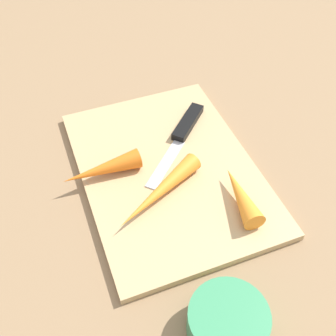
{
  "coord_description": "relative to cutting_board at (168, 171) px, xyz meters",
  "views": [
    {
      "loc": [
        -0.4,
        0.15,
        0.49
      ],
      "look_at": [
        0.0,
        0.0,
        0.01
      ],
      "focal_mm": 43.86,
      "sensor_mm": 36.0,
      "label": 1
    }
  ],
  "objects": [
    {
      "name": "carrot_medium",
      "position": [
        0.02,
        0.1,
        0.02
      ],
      "size": [
        0.04,
        0.12,
        0.03
      ],
      "primitive_type": "cone",
      "rotation": [
        0.0,
        1.57,
        1.62
      ],
      "color": "orange",
      "rests_on": "cutting_board"
    },
    {
      "name": "cutting_board",
      "position": [
        0.0,
        0.0,
        0.0
      ],
      "size": [
        0.36,
        0.26,
        0.01
      ],
      "primitive_type": "cube",
      "color": "tan",
      "rests_on": "ground_plane"
    },
    {
      "name": "knife",
      "position": [
        0.07,
        -0.06,
        0.01
      ],
      "size": [
        0.15,
        0.16,
        0.01
      ],
      "rotation": [
        0.0,
        0.0,
        2.35
      ],
      "color": "#B7B7BC",
      "rests_on": "cutting_board"
    },
    {
      "name": "carrot_longest",
      "position": [
        -0.05,
        0.03,
        0.02
      ],
      "size": [
        0.1,
        0.15,
        0.03
      ],
      "primitive_type": "cone",
      "rotation": [
        0.0,
        1.57,
        2.06
      ],
      "color": "orange",
      "rests_on": "cutting_board"
    },
    {
      "name": "ground_plane",
      "position": [
        0.0,
        0.0,
        -0.01
      ],
      "size": [
        1.4,
        1.4,
        0.0
      ],
      "primitive_type": "plane",
      "color": "#8C6D4C"
    },
    {
      "name": "small_bowl",
      "position": [
        -0.25,
        0.02,
        0.01
      ],
      "size": [
        0.09,
        0.09,
        0.04
      ],
      "primitive_type": "cylinder",
      "color": "#388C59",
      "rests_on": "ground_plane"
    },
    {
      "name": "carrot_shortest",
      "position": [
        -0.1,
        -0.07,
        0.02
      ],
      "size": [
        0.1,
        0.04,
        0.03
      ],
      "primitive_type": "cone",
      "rotation": [
        0.0,
        1.57,
        6.2
      ],
      "color": "orange",
      "rests_on": "cutting_board"
    }
  ]
}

